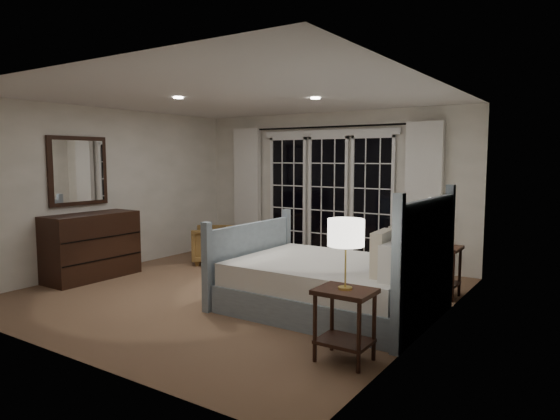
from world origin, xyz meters
The scene contains 20 objects.
floor centered at (0.00, 0.00, 0.00)m, with size 5.00×5.00×0.00m, color brown.
ceiling centered at (0.00, 0.00, 2.50)m, with size 5.00×5.00×0.00m, color silver.
wall_left centered at (-2.50, 0.00, 1.25)m, with size 0.02×5.00×2.50m, color white.
wall_right centered at (2.50, 0.00, 1.25)m, with size 0.02×5.00×2.50m, color white.
wall_back centered at (0.00, 2.50, 1.25)m, with size 5.00×0.02×2.50m, color white.
wall_front centered at (0.00, -2.50, 1.25)m, with size 5.00×0.02×2.50m, color white.
french_doors centered at (0.00, 2.46, 1.09)m, with size 2.50×0.04×2.20m.
curtain_rod centered at (0.00, 2.40, 2.25)m, with size 0.03×0.03×3.50m, color black.
curtain_left centered at (-1.65, 2.38, 1.15)m, with size 0.55×0.10×2.25m, color silver.
curtain_right centered at (1.65, 2.38, 1.15)m, with size 0.55×0.10×2.25m, color silver.
downlight_a centered at (0.80, 0.60, 2.49)m, with size 0.12×0.12×0.01m, color white.
downlight_b centered at (-0.60, -0.40, 2.49)m, with size 0.12×0.12×0.01m, color white.
bed centered at (1.41, -0.02, 0.33)m, with size 2.29×1.64×1.34m.
nightstand_left centered at (2.15, -1.23, 0.41)m, with size 0.49×0.39×0.63m.
nightstand_right centered at (2.24, 1.25, 0.42)m, with size 0.50×0.40×0.64m.
lamp_left centered at (2.15, -1.23, 1.11)m, with size 0.31×0.31×0.60m.
lamp_right centered at (2.24, 1.25, 1.13)m, with size 0.31×0.31×0.60m.
armchair centered at (-1.46, 1.21, 0.31)m, with size 0.66×0.68×0.62m, color brown.
dresser centered at (-2.23, -0.57, 0.47)m, with size 0.57×1.33×0.94m.
mirror centered at (-2.47, -0.57, 1.55)m, with size 0.05×0.85×1.00m.
Camera 1 is at (3.98, -4.98, 1.74)m, focal length 32.00 mm.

